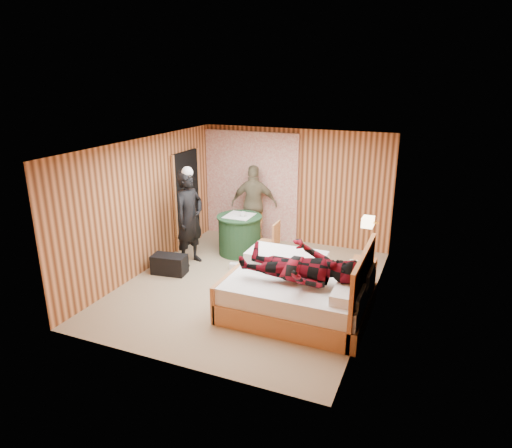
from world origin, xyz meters
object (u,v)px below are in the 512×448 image
at_px(duffel_bag, 169,264).
at_px(man_on_bed, 299,258).
at_px(round_table, 240,234).
at_px(man_at_table, 254,204).
at_px(bed, 300,292).
at_px(chair_near, 271,240).
at_px(woman_standing, 189,218).
at_px(wall_lamp, 368,222).
at_px(nightstand, 362,276).
at_px(chair_far, 252,219).

distance_m(duffel_bag, man_on_bed, 2.95).
xyz_separation_m(round_table, man_at_table, (0.00, 0.78, 0.45)).
bearing_deg(bed, chair_near, 124.61).
distance_m(woman_standing, man_at_table, 1.76).
height_order(duffel_bag, man_on_bed, man_on_bed).
xyz_separation_m(bed, duffel_bag, (-2.71, 0.45, -0.16)).
distance_m(wall_lamp, nightstand, 1.02).
xyz_separation_m(chair_near, man_at_table, (-0.82, 1.09, 0.35)).
distance_m(chair_near, man_on_bed, 2.21).
xyz_separation_m(chair_far, man_at_table, (0.02, 0.05, 0.32)).
relative_size(chair_far, man_on_bed, 0.53).
height_order(bed, man_on_bed, man_on_bed).
distance_m(woman_standing, man_on_bed, 2.93).
height_order(wall_lamp, chair_far, wall_lamp).
distance_m(bed, man_on_bed, 0.72).
xyz_separation_m(wall_lamp, man_on_bed, (-0.77, -1.23, -0.28)).
bearing_deg(man_on_bed, wall_lamp, 57.80).
bearing_deg(wall_lamp, chair_far, 149.26).
relative_size(round_table, woman_standing, 0.50).
distance_m(wall_lamp, man_at_table, 3.23).
bearing_deg(chair_far, duffel_bag, -123.38).
height_order(nightstand, man_on_bed, man_on_bed).
xyz_separation_m(round_table, woman_standing, (-0.68, -0.84, 0.52)).
bearing_deg(wall_lamp, duffel_bag, -171.19).
bearing_deg(round_table, nightstand, -16.28).
bearing_deg(wall_lamp, man_at_table, 148.31).
relative_size(round_table, chair_near, 1.07).
bearing_deg(round_table, chair_far, 91.54).
bearing_deg(chair_near, bed, 33.36).
height_order(wall_lamp, round_table, wall_lamp).
bearing_deg(bed, duffel_bag, 170.52).
bearing_deg(wall_lamp, bed, -128.91).
xyz_separation_m(nightstand, man_on_bed, (-0.73, -1.35, 0.74)).
distance_m(chair_far, man_at_table, 0.33).
height_order(chair_near, woman_standing, woman_standing).
bearing_deg(bed, woman_standing, 157.81).
relative_size(round_table, chair_far, 1.00).
distance_m(round_table, duffel_bag, 1.66).
bearing_deg(chair_far, chair_near, -64.84).
height_order(round_table, chair_far, chair_far).
bearing_deg(woman_standing, man_on_bed, -103.95).
xyz_separation_m(chair_near, man_on_bed, (1.13, -1.82, 0.51)).
bearing_deg(round_table, man_at_table, 90.00).
distance_m(round_table, man_on_bed, 2.95).
relative_size(nightstand, round_table, 0.61).
height_order(bed, duffel_bag, bed).
bearing_deg(chair_far, wall_lamp, -44.56).
relative_size(nightstand, chair_near, 0.65).
distance_m(nightstand, woman_standing, 3.42).
distance_m(nightstand, man_on_bed, 1.70).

